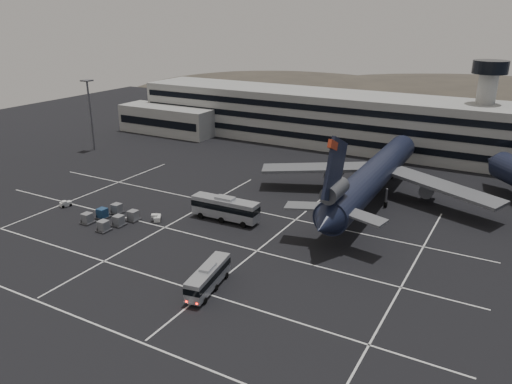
{
  "coord_description": "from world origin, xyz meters",
  "views": [
    {
      "loc": [
        45.62,
        -56.11,
        34.59
      ],
      "look_at": [
        5.61,
        15.07,
        5.0
      ],
      "focal_mm": 35.0,
      "sensor_mm": 36.0,
      "label": 1
    }
  ],
  "objects_px": {
    "trijet_main": "(373,176)",
    "tug_a": "(65,204)",
    "bus_far": "(225,208)",
    "uld_cluster": "(110,217)",
    "bus_near": "(208,276)"
  },
  "relations": [
    {
      "from": "bus_near",
      "to": "uld_cluster",
      "type": "height_order",
      "value": "bus_near"
    },
    {
      "from": "tug_a",
      "to": "trijet_main",
      "type": "bearing_deg",
      "value": 53.33
    },
    {
      "from": "bus_far",
      "to": "uld_cluster",
      "type": "height_order",
      "value": "bus_far"
    },
    {
      "from": "trijet_main",
      "to": "bus_near",
      "type": "bearing_deg",
      "value": -103.46
    },
    {
      "from": "trijet_main",
      "to": "tug_a",
      "type": "bearing_deg",
      "value": -149.58
    },
    {
      "from": "bus_far",
      "to": "tug_a",
      "type": "xyz_separation_m",
      "value": [
        -29.87,
        -9.24,
        -1.85
      ]
    },
    {
      "from": "trijet_main",
      "to": "tug_a",
      "type": "distance_m",
      "value": 58.36
    },
    {
      "from": "bus_far",
      "to": "uld_cluster",
      "type": "relative_size",
      "value": 1.32
    },
    {
      "from": "bus_near",
      "to": "tug_a",
      "type": "xyz_separation_m",
      "value": [
        -40.43,
        11.4,
        -1.34
      ]
    },
    {
      "from": "bus_near",
      "to": "tug_a",
      "type": "bearing_deg",
      "value": 155.08
    },
    {
      "from": "trijet_main",
      "to": "bus_near",
      "type": "xyz_separation_m",
      "value": [
        -9.06,
        -41.96,
        -3.36
      ]
    },
    {
      "from": "trijet_main",
      "to": "tug_a",
      "type": "height_order",
      "value": "trijet_main"
    },
    {
      "from": "uld_cluster",
      "to": "tug_a",
      "type": "bearing_deg",
      "value": 174.54
    },
    {
      "from": "uld_cluster",
      "to": "bus_near",
      "type": "bearing_deg",
      "value": -20.21
    },
    {
      "from": "bus_near",
      "to": "bus_far",
      "type": "relative_size",
      "value": 0.8
    }
  ]
}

